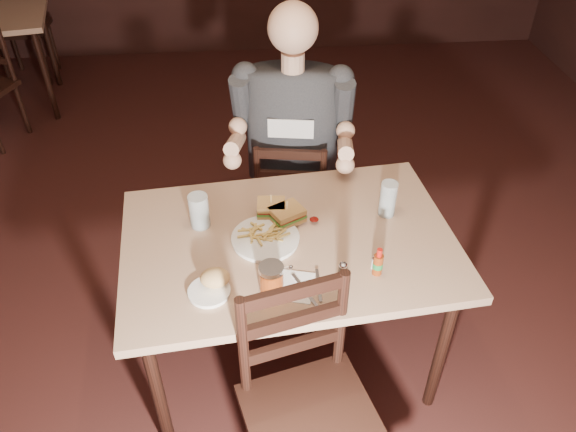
{
  "coord_description": "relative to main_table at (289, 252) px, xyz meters",
  "views": [
    {
      "loc": [
        -0.02,
        -1.96,
        2.27
      ],
      "look_at": [
        0.14,
        -0.22,
        0.85
      ],
      "focal_mm": 35.0,
      "sensor_mm": 36.0,
      "label": 1
    }
  ],
  "objects": [
    {
      "name": "room_shell",
      "position": [
        -0.14,
        0.27,
        0.7
      ],
      "size": [
        7.0,
        7.0,
        7.0
      ],
      "color": "black",
      "rests_on": "ground"
    },
    {
      "name": "chair_far",
      "position": [
        0.08,
        0.71,
        -0.27
      ],
      "size": [
        0.46,
        0.49,
        0.85
      ],
      "primitive_type": null,
      "rotation": [
        0.0,
        0.0,
        2.98
      ],
      "color": "black",
      "rests_on": "ground"
    },
    {
      "name": "napkin",
      "position": [
        -0.02,
        -0.26,
        0.07
      ],
      "size": [
        0.2,
        0.19,
        0.0
      ],
      "primitive_type": "cube",
      "rotation": [
        0.0,
        0.0,
        -0.26
      ],
      "color": "white",
      "rests_on": "main_table"
    },
    {
      "name": "salt_shaker",
      "position": [
        0.31,
        -0.2,
        0.1
      ],
      "size": [
        0.03,
        0.03,
        0.05
      ],
      "primitive_type": null,
      "rotation": [
        0.0,
        0.0,
        0.09
      ],
      "color": "white",
      "rests_on": "main_table"
    },
    {
      "name": "knife",
      "position": [
        0.03,
        -0.29,
        0.08
      ],
      "size": [
        0.09,
        0.18,
        0.0
      ],
      "primitive_type": "cube",
      "rotation": [
        0.0,
        0.0,
        0.4
      ],
      "color": "silver",
      "rests_on": "napkin"
    },
    {
      "name": "chair_near",
      "position": [
        0.02,
        -0.64,
        -0.22
      ],
      "size": [
        0.55,
        0.58,
        0.96
      ],
      "primitive_type": null,
      "rotation": [
        0.0,
        0.0,
        0.25
      ],
      "color": "black",
      "rests_on": "ground"
    },
    {
      "name": "diner",
      "position": [
        0.07,
        0.66,
        0.26
      ],
      "size": [
        0.67,
        0.56,
        1.04
      ],
      "primitive_type": null,
      "rotation": [
        0.0,
        0.0,
        -0.16
      ],
      "color": "#2F3134",
      "rests_on": "chair_far"
    },
    {
      "name": "fries_pile",
      "position": [
        -0.1,
        0.02,
        0.1
      ],
      "size": [
        0.24,
        0.18,
        0.04
      ],
      "primitive_type": null,
      "rotation": [
        0.0,
        0.0,
        0.09
      ],
      "color": "#D6B352",
      "rests_on": "dinner_plate"
    },
    {
      "name": "bread_roll",
      "position": [
        -0.29,
        -0.24,
        0.11
      ],
      "size": [
        0.12,
        0.1,
        0.06
      ],
      "primitive_type": "ellipsoid",
      "rotation": [
        0.0,
        0.0,
        0.09
      ],
      "color": "tan",
      "rests_on": "side_plate"
    },
    {
      "name": "side_plate",
      "position": [
        -0.32,
        -0.27,
        0.08
      ],
      "size": [
        0.16,
        0.16,
        0.01
      ],
      "primitive_type": "cylinder",
      "rotation": [
        0.0,
        0.0,
        0.09
      ],
      "color": "white",
      "rests_on": "main_table"
    },
    {
      "name": "pepper_shaker",
      "position": [
        0.18,
        -0.22,
        0.1
      ],
      "size": [
        0.04,
        0.04,
        0.06
      ],
      "primitive_type": null,
      "rotation": [
        0.0,
        0.0,
        0.09
      ],
      "color": "#38332D",
      "rests_on": "main_table"
    },
    {
      "name": "dinner_plate",
      "position": [
        -0.1,
        -0.0,
        0.08
      ],
      "size": [
        0.29,
        0.29,
        0.02
      ],
      "primitive_type": "cylinder",
      "rotation": [
        0.0,
        0.0,
        0.09
      ],
      "color": "white",
      "rests_on": "main_table"
    },
    {
      "name": "hot_sauce",
      "position": [
        0.31,
        -0.22,
        0.13
      ],
      "size": [
        0.04,
        0.04,
        0.12
      ],
      "primitive_type": null,
      "rotation": [
        0.0,
        0.0,
        0.09
      ],
      "color": "maroon",
      "rests_on": "main_table"
    },
    {
      "name": "glass_left",
      "position": [
        -0.36,
        0.12,
        0.15
      ],
      "size": [
        0.09,
        0.09,
        0.15
      ],
      "primitive_type": "cylinder",
      "rotation": [
        0.0,
        0.0,
        0.09
      ],
      "color": "silver",
      "rests_on": "main_table"
    },
    {
      "name": "fork",
      "position": [
        0.08,
        -0.27,
        0.08
      ],
      "size": [
        0.02,
        0.16,
        0.01
      ],
      "primitive_type": "cube",
      "rotation": [
        0.0,
        0.0,
        -0.04
      ],
      "color": "silver",
      "rests_on": "napkin"
    },
    {
      "name": "sandwich_left",
      "position": [
        -0.06,
        0.15,
        0.14
      ],
      "size": [
        0.12,
        0.1,
        0.1
      ],
      "primitive_type": null,
      "rotation": [
        0.0,
        0.0,
        -0.08
      ],
      "color": "tan",
      "rests_on": "dinner_plate"
    },
    {
      "name": "main_table",
      "position": [
        0.0,
        0.0,
        0.0
      ],
      "size": [
        1.41,
        1.01,
        0.77
      ],
      "rotation": [
        0.0,
        0.0,
        0.09
      ],
      "color": "tan",
      "rests_on": "ground"
    },
    {
      "name": "sandwich_right",
      "position": [
        0.0,
        0.1,
        0.14
      ],
      "size": [
        0.16,
        0.15,
        0.11
      ],
      "primitive_type": null,
      "rotation": [
        0.0,
        0.0,
        0.48
      ],
      "color": "tan",
      "rests_on": "dinner_plate"
    },
    {
      "name": "glass_right",
      "position": [
        0.43,
        0.13,
        0.15
      ],
      "size": [
        0.08,
        0.08,
        0.16
      ],
      "primitive_type": "cylinder",
      "rotation": [
        0.0,
        0.0,
        0.09
      ],
      "color": "silver",
      "rests_on": "main_table"
    },
    {
      "name": "syrup_dispenser",
      "position": [
        -0.09,
        -0.27,
        0.13
      ],
      "size": [
        0.1,
        0.1,
        0.12
      ],
      "primitive_type": null,
      "rotation": [
        0.0,
        0.0,
        0.09
      ],
      "color": "maroon",
      "rests_on": "main_table"
    },
    {
      "name": "ketchup_dollop",
      "position": [
        0.11,
        0.09,
        0.09
      ],
      "size": [
        0.04,
        0.04,
        0.01
      ],
      "primitive_type": "ellipsoid",
      "rotation": [
        0.0,
        0.0,
        0.09
      ],
      "color": "maroon",
      "rests_on": "dinner_plate"
    },
    {
      "name": "bg_chair_far",
      "position": [
        -2.04,
        3.32,
        -0.24
      ],
      "size": [
        0.43,
        0.47,
        0.92
      ],
      "primitive_type": null,
      "rotation": [
        0.0,
        0.0,
        3.14
      ],
      "color": "black",
      "rests_on": "ground"
    }
  ]
}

